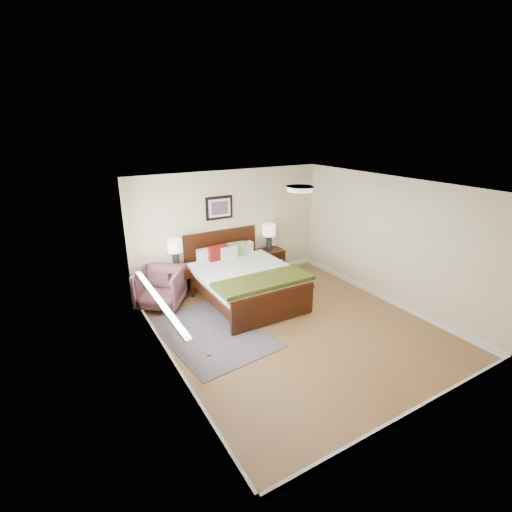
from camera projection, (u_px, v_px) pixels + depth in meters
name	position (u px, v px, depth m)	size (l,w,h in m)	color
floor	(294.00, 327.00, 6.61)	(5.00, 5.00, 0.00)	olive
back_wall	(230.00, 227.00, 8.22)	(4.50, 0.04, 2.50)	#CAB992
front_wall	(429.00, 329.00, 4.16)	(4.50, 0.04, 2.50)	#CAB992
left_wall	(165.00, 290.00, 5.12)	(0.04, 5.00, 2.50)	#CAB992
right_wall	(390.00, 241.00, 7.26)	(0.04, 5.00, 2.50)	#CAB992
ceiling	(300.00, 186.00, 5.77)	(4.50, 5.00, 0.02)	white
window	(154.00, 265.00, 5.67)	(0.11, 2.72, 1.32)	silver
door	(221.00, 369.00, 3.77)	(0.06, 1.00, 2.18)	silver
ceil_fixture	(300.00, 188.00, 5.78)	(0.44, 0.44, 0.08)	white
bed	(244.00, 275.00, 7.44)	(1.84, 2.24, 1.20)	#321607
wall_art	(219.00, 208.00, 7.91)	(0.62, 0.05, 0.50)	black
nightstand_left	(177.00, 274.00, 7.62)	(0.52, 0.47, 0.62)	#321607
nightstand_right	(269.00, 260.00, 8.74)	(0.64, 0.48, 0.63)	#321607
lamp_left	(175.00, 249.00, 7.46)	(0.30, 0.30, 0.61)	black
lamp_right	(269.00, 233.00, 8.52)	(0.30, 0.30, 0.61)	black
armchair	(160.00, 288.00, 7.25)	(0.83, 0.86, 0.78)	brown
rug_persian	(212.00, 332.00, 6.42)	(1.56, 2.20, 0.01)	#0D1445
rug_navy	(284.00, 283.00, 8.38)	(0.81, 1.22, 0.01)	black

